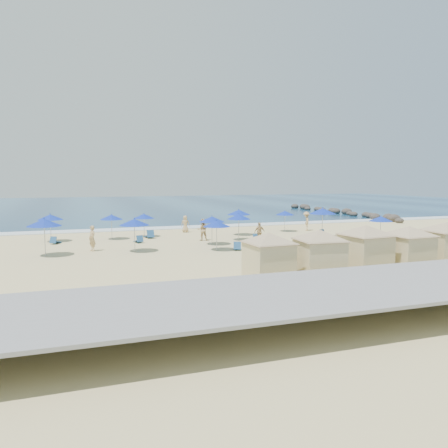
{
  "coord_description": "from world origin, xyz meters",
  "views": [
    {
      "loc": [
        -12.02,
        -28.53,
        5.13
      ],
      "look_at": [
        -1.08,
        3.0,
        1.62
      ],
      "focal_mm": 35.0,
      "sensor_mm": 36.0,
      "label": 1
    }
  ],
  "objects": [
    {
      "name": "ground",
      "position": [
        0.0,
        0.0,
        0.0
      ],
      "size": [
        160.0,
        160.0,
        0.0
      ],
      "primitive_type": "plane",
      "color": "beige",
      "rests_on": "ground"
    },
    {
      "name": "ocean",
      "position": [
        0.0,
        55.0,
        0.03
      ],
      "size": [
        160.0,
        80.0,
        0.06
      ],
      "primitive_type": "cube",
      "color": "navy",
      "rests_on": "ground"
    },
    {
      "name": "surf_line",
      "position": [
        0.0,
        15.5,
        0.04
      ],
      "size": [
        160.0,
        2.5,
        0.08
      ],
      "primitive_type": "cube",
      "color": "white",
      "rests_on": "ground"
    },
    {
      "name": "seawall",
      "position": [
        0.0,
        -13.5,
        0.65
      ],
      "size": [
        160.0,
        6.1,
        1.22
      ],
      "color": "gray",
      "rests_on": "ground"
    },
    {
      "name": "rock_jetty",
      "position": [
        24.01,
        24.9,
        0.36
      ],
      "size": [
        2.56,
        26.66,
        0.96
      ],
      "color": "#2E2926",
      "rests_on": "ground"
    },
    {
      "name": "trash_bin",
      "position": [
        -0.79,
        -4.64,
        0.35
      ],
      "size": [
        0.75,
        0.75,
        0.7
      ],
      "primitive_type": "cube",
      "rotation": [
        0.0,
        0.0,
        -0.07
      ],
      "color": "black",
      "rests_on": "ground"
    },
    {
      "name": "cabana_0",
      "position": [
        -3.06,
        -9.37,
        1.57
      ],
      "size": [
        4.37,
        4.37,
        2.74
      ],
      "color": "beige",
      "rests_on": "ground"
    },
    {
      "name": "cabana_1",
      "position": [
        -0.41,
        -9.69,
        1.62
      ],
      "size": [
        4.49,
        4.49,
        2.83
      ],
      "color": "beige",
      "rests_on": "ground"
    },
    {
      "name": "cabana_2",
      "position": [
        2.61,
        -9.32,
        1.67
      ],
      "size": [
        4.64,
        4.64,
        2.92
      ],
      "color": "beige",
      "rests_on": "ground"
    },
    {
      "name": "cabana_3",
      "position": [
        5.21,
        -9.6,
        1.6
      ],
      "size": [
        4.45,
        4.45,
        2.8
      ],
      "color": "beige",
      "rests_on": "ground"
    },
    {
      "name": "cabana_4",
      "position": [
        8.12,
        -9.36,
        1.67
      ],
      "size": [
        4.62,
        4.62,
        2.91
      ],
      "color": "beige",
      "rests_on": "ground"
    },
    {
      "name": "umbrella_0",
      "position": [
        -13.8,
        9.15,
        2.0
      ],
      "size": [
        2.03,
        2.03,
        2.31
      ],
      "color": "#A5A8AD",
      "rests_on": "ground"
    },
    {
      "name": "umbrella_1",
      "position": [
        -13.85,
        2.24,
        2.23
      ],
      "size": [
        2.26,
        2.26,
        2.57
      ],
      "color": "#A5A8AD",
      "rests_on": "ground"
    },
    {
      "name": "umbrella_2",
      "position": [
        -9.01,
        8.97,
        1.88
      ],
      "size": [
        1.91,
        1.91,
        2.17
      ],
      "color": "#A5A8AD",
      "rests_on": "ground"
    },
    {
      "name": "umbrella_3",
      "position": [
        -8.03,
        2.03,
        2.09
      ],
      "size": [
        2.12,
        2.12,
        2.41
      ],
      "color": "#A5A8AD",
      "rests_on": "ground"
    },
    {
      "name": "umbrella_4",
      "position": [
        -6.2,
        9.65,
        1.83
      ],
      "size": [
        1.85,
        1.85,
        2.11
      ],
      "color": "#A5A8AD",
      "rests_on": "ground"
    },
    {
      "name": "umbrella_5",
      "position": [
        -1.92,
        3.41,
        1.98
      ],
      "size": [
        2.01,
        2.01,
        2.28
      ],
      "color": "#A5A8AD",
      "rests_on": "ground"
    },
    {
      "name": "umbrella_6",
      "position": [
        -2.43,
        0.7,
        1.91
      ],
      "size": [
        1.94,
        1.94,
        2.21
      ],
      "color": "#A5A8AD",
      "rests_on": "ground"
    },
    {
      "name": "umbrella_7",
      "position": [
        2.06,
        8.02,
        2.08
      ],
      "size": [
        2.11,
        2.11,
        2.4
      ],
      "color": "#A5A8AD",
      "rests_on": "ground"
    },
    {
      "name": "umbrella_8",
      "position": [
        0.9,
        5.0,
        1.96
      ],
      "size": [
        1.99,
        1.99,
        2.26
      ],
      "color": "#A5A8AD",
      "rests_on": "ground"
    },
    {
      "name": "umbrella_9",
      "position": [
        7.26,
        9.13,
        1.8
      ],
      "size": [
        1.82,
        1.82,
        2.07
      ],
      "color": "#A5A8AD",
      "rests_on": "ground"
    },
    {
      "name": "umbrella_10",
      "position": [
        8.45,
        4.35,
        2.29
      ],
      "size": [
        2.32,
        2.32,
        2.64
      ],
      "color": "#A5A8AD",
      "rests_on": "ground"
    },
    {
      "name": "umbrella_11",
      "position": [
        11.49,
        0.5,
        1.86
      ],
      "size": [
        1.88,
        1.88,
        2.14
      ],
      "color": "#A5A8AD",
      "rests_on": "ground"
    },
    {
      "name": "beach_chair_0",
      "position": [
        -13.45,
        7.8,
        0.22
      ],
      "size": [
        0.91,
        1.24,
        0.62
      ],
      "color": "navy",
      "rests_on": "ground"
    },
    {
      "name": "beach_chair_1",
      "position": [
        -7.16,
        6.28,
        0.22
      ],
      "size": [
        0.69,
        1.21,
        0.63
      ],
      "color": "navy",
      "rests_on": "ground"
    },
    {
      "name": "beach_chair_2",
      "position": [
        -5.88,
        8.67,
        0.26
      ],
      "size": [
        0.68,
        1.38,
        0.74
      ],
      "color": "navy",
      "rests_on": "ground"
    },
    {
      "name": "beach_chair_3",
      "position": [
        -1.0,
        0.35,
        0.23
      ],
      "size": [
        0.92,
        1.3,
        0.66
      ],
      "color": "navy",
      "rests_on": "ground"
    },
    {
      "name": "beach_chair_4",
      "position": [
        2.12,
        4.39,
        0.22
      ],
      "size": [
        0.65,
        1.19,
        0.62
      ],
      "color": "navy",
      "rests_on": "ground"
    },
    {
      "name": "beach_chair_5",
      "position": [
        8.06,
        4.22,
        0.26
      ],
      "size": [
        1.07,
        1.49,
        0.75
      ],
      "color": "navy",
      "rests_on": "ground"
    },
    {
      "name": "beachgoer_0",
      "position": [
        -10.83,
        3.32,
        0.91
      ],
      "size": [
        0.66,
        0.78,
        1.81
      ],
      "primitive_type": "imported",
      "rotation": [
        0.0,
        0.0,
        5.12
      ],
      "color": "tan",
      "rests_on": "ground"
    },
    {
      "name": "beachgoer_1",
      "position": [
        -1.98,
        5.84,
        0.9
      ],
      "size": [
        0.99,
        0.84,
        1.79
      ],
      "primitive_type": "imported",
      "rotation": [
        0.0,
        0.0,
        2.94
      ],
      "color": "tan",
      "rests_on": "ground"
    },
    {
      "name": "beachgoer_2",
      "position": [
        2.2,
        3.69,
        0.79
      ],
      "size": [
        0.96,
        0.48,
        1.58
      ],
      "primitive_type": "imported",
      "rotation": [
        0.0,
        0.0,
        3.24
      ],
      "color": "tan",
      "rests_on": "ground"
    },
    {
      "name": "beachgoer_3",
      "position": [
        9.61,
        9.13,
        0.93
      ],
      "size": [
        1.17,
        1.38,
        1.86
      ],
      "primitive_type": "imported",
      "rotation": [
        0.0,
        0.0,
        4.22
      ],
      "color": "tan",
      "rests_on": "ground"
    },
    {
      "name": "beachgoer_4",
      "position": [
        -1.99,
        11.63,
        0.8
      ],
      "size": [
        0.9,
        0.72,
        1.61
      ],
      "primitive_type": "imported",
      "rotation": [
        0.0,
        0.0,
        2.84
      ],
      "color": "tan",
      "rests_on": "ground"
    }
  ]
}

